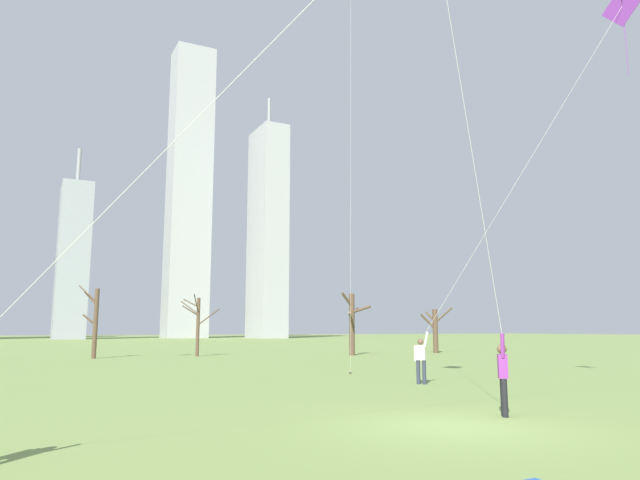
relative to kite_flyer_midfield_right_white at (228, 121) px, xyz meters
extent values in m
plane|color=#7A934C|center=(5.55, 2.13, -4.87)|extent=(400.00, 400.00, 0.00)
cylinder|color=black|center=(7.56, 2.74, -4.45)|extent=(0.14, 0.14, 0.85)
cylinder|color=black|center=(7.42, 2.57, -4.45)|extent=(0.14, 0.14, 0.85)
cube|color=purple|center=(7.49, 2.65, -3.75)|extent=(0.37, 0.39, 0.54)
sphere|color=brown|center=(7.49, 2.65, -3.36)|extent=(0.22, 0.22, 0.22)
cylinder|color=purple|center=(7.62, 2.82, -3.79)|extent=(0.09, 0.09, 0.55)
cylinder|color=purple|center=(7.36, 2.49, -3.28)|extent=(0.20, 0.21, 0.56)
cylinder|color=#33384C|center=(10.47, 9.98, -4.45)|extent=(0.14, 0.14, 0.85)
cylinder|color=#33384C|center=(10.60, 9.80, -4.45)|extent=(0.14, 0.14, 0.85)
cube|color=white|center=(10.54, 9.89, -3.75)|extent=(0.36, 0.39, 0.54)
sphere|color=brown|center=(10.54, 9.89, -3.36)|extent=(0.22, 0.22, 0.22)
cylinder|color=white|center=(10.41, 10.06, -3.79)|extent=(0.09, 0.09, 0.55)
cylinder|color=white|center=(10.66, 9.73, -3.28)|extent=(0.19, 0.22, 0.56)
cube|color=purple|center=(14.30, 3.58, 7.51)|extent=(0.34, 1.30, 1.28)
cylinder|color=black|center=(14.30, 3.58, 7.51)|extent=(0.30, 0.19, 0.82)
cylinder|color=purple|center=(14.47, 3.68, 6.11)|extent=(0.02, 0.02, 1.83)
cylinder|color=silver|center=(12.48, 6.65, 2.24)|extent=(3.65, 6.16, 10.54)
cylinder|color=silver|center=(11.48, 16.51, 6.34)|extent=(1.69, 2.54, 22.34)
cylinder|color=#3F3833|center=(10.64, 15.25, -4.83)|extent=(0.10, 0.10, 0.08)
cylinder|color=brown|center=(1.86, 34.95, -2.50)|extent=(0.31, 0.31, 4.74)
cylinder|color=brown|center=(1.50, 35.41, -0.79)|extent=(0.88, 1.07, 1.07)
cylinder|color=brown|center=(1.30, 35.36, -0.51)|extent=(1.22, 0.93, 1.23)
cylinder|color=brown|center=(1.46, 35.08, -2.27)|extent=(0.92, 0.40, 0.77)
cylinder|color=brown|center=(28.42, 32.00, -3.06)|extent=(0.43, 0.43, 3.64)
cylinder|color=brown|center=(28.32, 32.44, -1.88)|extent=(0.41, 1.05, 0.99)
cylinder|color=brown|center=(28.87, 31.43, -1.76)|extent=(1.08, 1.31, 1.36)
cylinder|color=brown|center=(27.82, 32.17, -2.28)|extent=(1.37, 0.55, 1.33)
cylinder|color=brown|center=(20.03, 31.46, -2.53)|extent=(0.43, 0.43, 4.69)
cylinder|color=brown|center=(19.52, 30.77, -1.95)|extent=(1.21, 1.54, 0.73)
cylinder|color=brown|center=(20.53, 30.91, -1.40)|extent=(1.19, 1.29, 0.64)
cylinder|color=brown|center=(20.48, 31.77, -1.56)|extent=(1.02, 0.76, 0.73)
cylinder|color=brown|center=(19.52, 31.29, -0.66)|extent=(1.23, 0.59, 1.13)
cylinder|color=brown|center=(8.97, 35.01, -2.74)|extent=(0.25, 0.25, 4.27)
cylinder|color=brown|center=(8.32, 34.76, -1.58)|extent=(1.36, 0.59, 0.74)
cylinder|color=brown|center=(8.48, 35.30, -0.99)|extent=(1.07, 0.68, 0.65)
cylinder|color=brown|center=(8.64, 34.40, -1.07)|extent=(0.76, 1.30, 1.38)
cylinder|color=brown|center=(8.41, 35.39, -1.33)|extent=(1.21, 0.84, 1.01)
cylinder|color=brown|center=(9.60, 34.46, -2.02)|extent=(1.35, 1.21, 1.21)
cube|color=#9EA3AD|center=(5.22, 121.23, 11.10)|extent=(6.07, 10.14, 31.96)
cylinder|color=#99999E|center=(5.22, 121.23, 31.06)|extent=(0.80, 0.80, 7.96)
cube|color=#B2B2B7|center=(29.78, 125.26, 29.74)|extent=(9.29, 8.07, 69.24)
cube|color=#B2B2B7|center=(45.96, 115.51, 19.48)|extent=(5.98, 11.62, 48.71)
cylinder|color=#99999E|center=(45.96, 115.51, 47.80)|extent=(0.80, 0.80, 7.93)
camera|label=1|loc=(-2.35, -7.57, -2.92)|focal=32.47mm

